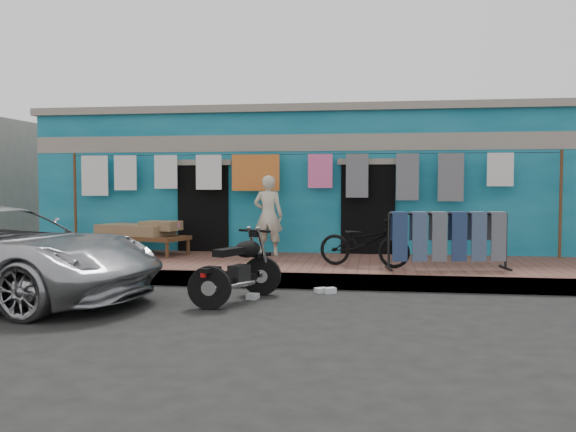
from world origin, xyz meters
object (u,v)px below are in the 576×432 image
(motorcycle, at_px, (237,267))
(jeans_rack, at_px, (448,240))
(bicycle, at_px, (364,237))
(charpoy, at_px, (143,238))
(seated_person, at_px, (268,215))

(motorcycle, xyz_separation_m, jeans_rack, (3.16, 2.05, 0.25))
(bicycle, relative_size, charpoy, 0.75)
(seated_person, distance_m, bicycle, 2.38)
(seated_person, relative_size, bicycle, 1.01)
(bicycle, relative_size, motorcycle, 0.96)
(seated_person, height_order, motorcycle, seated_person)
(seated_person, bearing_deg, bicycle, 146.82)
(bicycle, distance_m, motorcycle, 2.83)
(motorcycle, bearing_deg, bicycle, 74.89)
(motorcycle, bearing_deg, jeans_rack, 56.53)
(jeans_rack, bearing_deg, charpoy, 167.04)
(charpoy, height_order, jeans_rack, jeans_rack)
(motorcycle, relative_size, charpoy, 0.78)
(seated_person, distance_m, charpoy, 2.63)
(seated_person, distance_m, motorcycle, 3.59)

